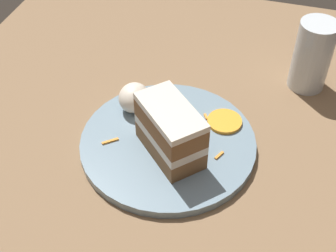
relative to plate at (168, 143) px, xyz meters
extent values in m
plane|color=black|center=(0.02, -0.05, -0.04)|extent=(6.00, 6.00, 0.00)
cube|color=#846647|center=(0.02, -0.05, -0.03)|extent=(1.06, 0.80, 0.04)
cylinder|color=gray|center=(0.00, 0.00, 0.00)|extent=(0.28, 0.28, 0.01)
cube|color=brown|center=(0.02, 0.01, 0.02)|extent=(0.12, 0.13, 0.03)
cube|color=silver|center=(0.02, 0.01, 0.05)|extent=(0.12, 0.13, 0.02)
cube|color=brown|center=(0.02, 0.01, 0.07)|extent=(0.12, 0.13, 0.03)
cube|color=silver|center=(0.02, 0.01, 0.09)|extent=(0.12, 0.13, 0.01)
ellipsoid|color=silver|center=(-0.06, -0.08, 0.03)|extent=(0.06, 0.05, 0.05)
cylinder|color=orange|center=(-0.06, 0.08, 0.01)|extent=(0.06, 0.06, 0.01)
cube|color=orange|center=(0.03, -0.09, 0.01)|extent=(0.02, 0.02, 0.00)
cube|color=orange|center=(-0.05, 0.03, 0.01)|extent=(0.02, 0.02, 0.00)
cube|color=orange|center=(0.01, 0.08, 0.01)|extent=(0.02, 0.01, 0.00)
cube|color=orange|center=(-0.07, 0.05, 0.01)|extent=(0.01, 0.01, 0.00)
cube|color=orange|center=(-0.06, -0.04, 0.01)|extent=(0.01, 0.01, 0.00)
cube|color=orange|center=(-0.08, -0.03, 0.01)|extent=(0.01, 0.03, 0.00)
cylinder|color=silver|center=(-0.22, 0.20, 0.06)|extent=(0.07, 0.07, 0.13)
cylinder|color=silver|center=(-0.22, 0.20, 0.02)|extent=(0.06, 0.06, 0.05)
camera|label=1|loc=(0.49, 0.15, 0.54)|focal=50.00mm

